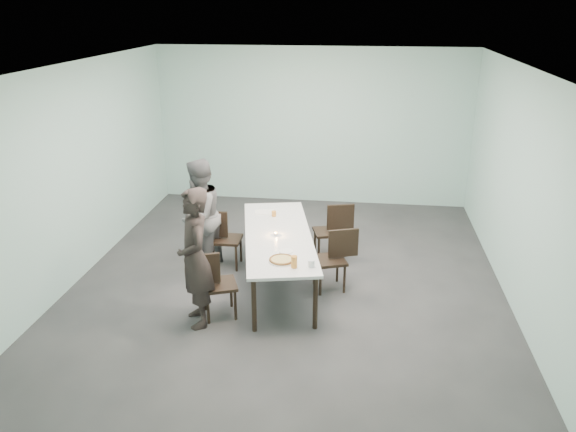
# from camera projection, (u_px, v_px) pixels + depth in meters

# --- Properties ---
(ground) EXTENTS (7.00, 7.00, 0.00)m
(ground) POSITION_uv_depth(u_px,v_px,m) (288.00, 280.00, 8.10)
(ground) COLOR #333335
(ground) RESTS_ON ground
(room_shell) EXTENTS (6.02, 7.02, 3.01)m
(room_shell) POSITION_uv_depth(u_px,v_px,m) (288.00, 142.00, 7.37)
(room_shell) COLOR #ADD9D1
(room_shell) RESTS_ON ground
(table) EXTENTS (1.43, 2.73, 0.75)m
(table) POSITION_uv_depth(u_px,v_px,m) (278.00, 238.00, 7.76)
(table) COLOR white
(table) RESTS_ON ground
(chair_near_left) EXTENTS (0.65, 0.55, 0.87)m
(chair_near_left) POSITION_uv_depth(u_px,v_px,m) (213.00, 280.00, 6.99)
(chair_near_left) COLOR black
(chair_near_left) RESTS_ON ground
(chair_far_left) EXTENTS (0.61, 0.42, 0.87)m
(chair_far_left) POSITION_uv_depth(u_px,v_px,m) (221.00, 235.00, 8.36)
(chair_far_left) COLOR black
(chair_far_left) RESTS_ON ground
(chair_near_right) EXTENTS (0.65, 0.54, 0.87)m
(chair_near_right) POSITION_uv_depth(u_px,v_px,m) (335.00, 255.00, 7.70)
(chair_near_right) COLOR black
(chair_near_right) RESTS_ON ground
(chair_far_right) EXTENTS (0.65, 0.52, 0.87)m
(chair_far_right) POSITION_uv_depth(u_px,v_px,m) (333.00, 227.00, 8.64)
(chair_far_right) COLOR black
(chair_far_right) RESTS_ON ground
(diner_near) EXTENTS (0.66, 0.76, 1.76)m
(diner_near) POSITION_uv_depth(u_px,v_px,m) (195.00, 258.00, 6.72)
(diner_near) COLOR black
(diner_near) RESTS_ON ground
(diner_far) EXTENTS (0.80, 0.93, 1.68)m
(diner_far) POSITION_uv_depth(u_px,v_px,m) (199.00, 216.00, 8.17)
(diner_far) COLOR slate
(diner_far) RESTS_ON ground
(pizza) EXTENTS (0.34, 0.34, 0.04)m
(pizza) POSITION_uv_depth(u_px,v_px,m) (282.00, 260.00, 6.93)
(pizza) COLOR white
(pizza) RESTS_ON table
(side_plate) EXTENTS (0.18, 0.18, 0.01)m
(side_plate) POSITION_uv_depth(u_px,v_px,m) (286.00, 251.00, 7.20)
(side_plate) COLOR white
(side_plate) RESTS_ON table
(beer_glass) EXTENTS (0.08, 0.08, 0.15)m
(beer_glass) POSITION_uv_depth(u_px,v_px,m) (294.00, 262.00, 6.75)
(beer_glass) COLOR orange
(beer_glass) RESTS_ON table
(water_tumbler) EXTENTS (0.08, 0.08, 0.09)m
(water_tumbler) POSITION_uv_depth(u_px,v_px,m) (311.00, 263.00, 6.78)
(water_tumbler) COLOR silver
(water_tumbler) RESTS_ON table
(tealight) EXTENTS (0.06, 0.06, 0.05)m
(tealight) POSITION_uv_depth(u_px,v_px,m) (276.00, 234.00, 7.69)
(tealight) COLOR silver
(tealight) RESTS_ON table
(amber_tumbler) EXTENTS (0.07, 0.07, 0.08)m
(amber_tumbler) POSITION_uv_depth(u_px,v_px,m) (274.00, 214.00, 8.38)
(amber_tumbler) COLOR orange
(amber_tumbler) RESTS_ON table
(menu) EXTENTS (0.34, 0.28, 0.01)m
(menu) POSITION_uv_depth(u_px,v_px,m) (265.00, 212.00, 8.55)
(menu) COLOR silver
(menu) RESTS_ON table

